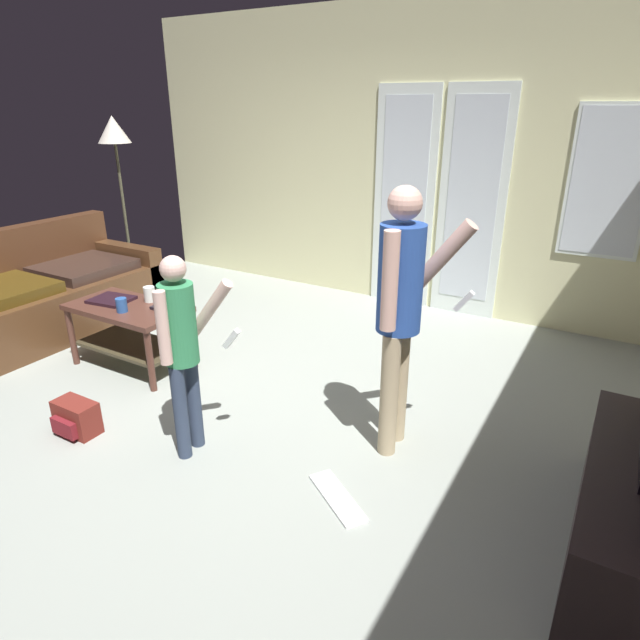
# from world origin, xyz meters

# --- Properties ---
(ground_plane) EXTENTS (5.69, 5.36, 0.02)m
(ground_plane) POSITION_xyz_m (0.00, 0.00, -0.01)
(ground_plane) COLOR #969E95
(wall_back_with_doors) EXTENTS (5.69, 0.09, 2.87)m
(wall_back_with_doors) POSITION_xyz_m (0.08, 2.65, 1.39)
(wall_back_with_doors) COLOR beige
(wall_back_with_doors) RESTS_ON ground_plane
(leather_couch) EXTENTS (0.94, 1.97, 0.91)m
(leather_couch) POSITION_xyz_m (-2.29, 0.25, 0.31)
(leather_couch) COLOR #51321D
(leather_couch) RESTS_ON ground_plane
(coffee_table) EXTENTS (0.93, 0.50, 0.51)m
(coffee_table) POSITION_xyz_m (-1.03, 0.15, 0.37)
(coffee_table) COLOR #502E24
(coffee_table) RESTS_ON ground_plane
(tv_stand) EXTENTS (0.48, 1.35, 0.47)m
(tv_stand) POSITION_xyz_m (2.45, -0.07, 0.24)
(tv_stand) COLOR black
(tv_stand) RESTS_ON ground_plane
(person_adult) EXTENTS (0.49, 0.44, 1.56)m
(person_adult) POSITION_xyz_m (1.17, 0.19, 0.93)
(person_adult) COLOR tan
(person_adult) RESTS_ON ground_plane
(person_child) EXTENTS (0.39, 0.36, 1.21)m
(person_child) POSITION_xyz_m (0.15, -0.47, 0.72)
(person_child) COLOR #303B52
(person_child) RESTS_ON ground_plane
(floor_lamp) EXTENTS (0.33, 0.33, 1.83)m
(floor_lamp) POSITION_xyz_m (-2.62, 1.56, 1.59)
(floor_lamp) COLOR #3B2628
(floor_lamp) RESTS_ON ground_plane
(backpack) EXTENTS (0.29, 0.19, 0.21)m
(backpack) POSITION_xyz_m (-0.61, -0.70, 0.10)
(backpack) COLOR maroon
(backpack) RESTS_ON ground_plane
(loose_keyboard) EXTENTS (0.44, 0.35, 0.02)m
(loose_keyboard) POSITION_xyz_m (1.11, -0.41, 0.01)
(loose_keyboard) COLOR white
(loose_keyboard) RESTS_ON ground_plane
(laptop_closed) EXTENTS (0.33, 0.29, 0.02)m
(laptop_closed) POSITION_xyz_m (-1.22, 0.16, 0.52)
(laptop_closed) COLOR black
(laptop_closed) RESTS_ON coffee_table
(cup_near_edge) EXTENTS (0.08, 0.08, 0.11)m
(cup_near_edge) POSITION_xyz_m (-0.96, 0.04, 0.56)
(cup_near_edge) COLOR #285196
(cup_near_edge) RESTS_ON coffee_table
(cup_by_laptop) EXTENTS (0.09, 0.09, 0.12)m
(cup_by_laptop) POSITION_xyz_m (-0.95, 0.31, 0.57)
(cup_by_laptop) COLOR white
(cup_by_laptop) RESTS_ON coffee_table
(tv_remote_black) EXTENTS (0.17, 0.06, 0.02)m
(tv_remote_black) POSITION_xyz_m (-0.74, 0.20, 0.52)
(tv_remote_black) COLOR black
(tv_remote_black) RESTS_ON coffee_table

